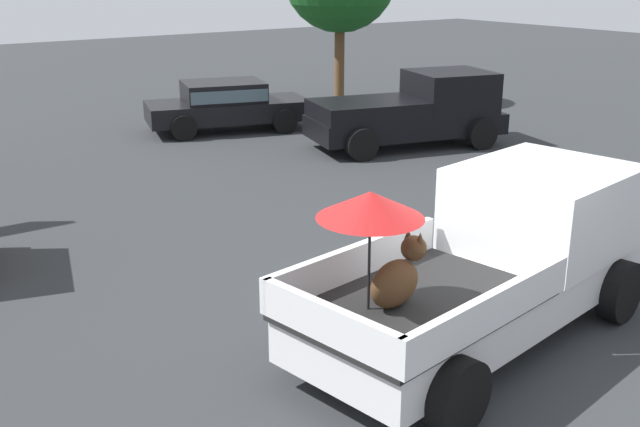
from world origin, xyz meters
name	(u,v)px	position (x,y,z in m)	size (l,w,h in m)	color
ground_plane	(473,339)	(0.00, 0.00, 0.00)	(80.00, 80.00, 0.00)	#2D3033
pickup_truck_main	(498,256)	(0.42, 0.08, 0.96)	(5.28, 2.90, 2.18)	black
pickup_truck_far	(414,111)	(6.31, 8.12, 0.87)	(5.10, 3.09, 1.80)	black
parked_sedan_far	(226,103)	(3.38, 12.40, 0.74)	(4.62, 2.90, 1.33)	black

